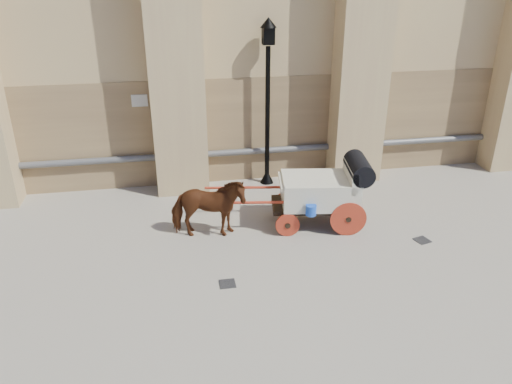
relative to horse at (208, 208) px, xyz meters
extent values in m
plane|color=gray|center=(0.54, -0.79, -0.73)|extent=(90.00, 90.00, 0.00)
cube|color=#9A7C52|center=(2.54, 3.36, 0.77)|extent=(44.00, 0.35, 3.00)
cylinder|color=#59595B|center=(2.54, 3.09, 0.17)|extent=(42.00, 0.18, 0.18)
cube|color=beige|center=(-1.46, 3.18, 1.77)|extent=(0.42, 0.04, 0.32)
imported|color=#572812|center=(0.00, 0.00, 0.00)|extent=(1.81, 1.00, 1.46)
cube|color=black|center=(2.60, 0.16, -0.21)|extent=(2.19, 1.25, 0.11)
cube|color=beige|center=(2.69, 0.14, 0.17)|extent=(1.95, 1.44, 0.66)
cube|color=beige|center=(3.39, 0.03, 0.54)|extent=(0.32, 1.18, 0.52)
cube|color=beige|center=(1.90, 0.27, 0.40)|extent=(0.48, 1.07, 0.09)
cylinder|color=black|center=(3.58, 0.01, 0.73)|extent=(0.70, 1.24, 0.53)
cylinder|color=#B0311B|center=(3.21, -0.53, -0.31)|extent=(0.85, 0.19, 0.85)
cylinder|color=#B0311B|center=(3.39, 0.63, -0.31)|extent=(0.85, 0.19, 0.85)
cylinder|color=#B0311B|center=(1.81, -0.31, -0.45)|extent=(0.57, 0.14, 0.56)
cylinder|color=#B0311B|center=(1.99, 0.84, -0.45)|extent=(0.57, 0.14, 0.56)
cylinder|color=#B0311B|center=(1.00, -0.02, 0.07)|extent=(2.24, 0.41, 0.07)
cylinder|color=#B0311B|center=(1.13, 0.81, 0.07)|extent=(2.24, 0.41, 0.07)
cylinder|color=blue|center=(2.31, -0.46, -0.02)|extent=(0.24, 0.24, 0.24)
cylinder|color=black|center=(1.96, 2.85, 1.21)|extent=(0.13, 0.13, 3.87)
cone|color=black|center=(1.96, 2.85, -0.54)|extent=(0.39, 0.39, 0.39)
cube|color=black|center=(1.96, 2.85, 3.41)|extent=(0.30, 0.30, 0.45)
cone|color=black|center=(1.96, 2.85, 3.73)|extent=(0.43, 0.43, 0.26)
cube|color=black|center=(0.18, -1.99, -0.72)|extent=(0.32, 0.32, 0.01)
cube|color=black|center=(4.83, -1.09, -0.72)|extent=(0.39, 0.39, 0.01)
camera|label=1|loc=(-0.74, -10.23, 5.12)|focal=35.00mm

